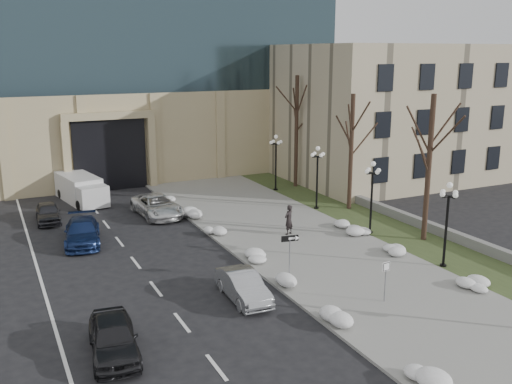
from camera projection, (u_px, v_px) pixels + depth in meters
ground at (392, 353)px, 22.08m from camera, size 160.00×160.00×0.00m
sidewalk at (293, 237)px, 35.78m from camera, size 9.00×40.00×0.12m
curb at (227, 247)px, 33.88m from camera, size 0.30×40.00×0.14m
grass_strip at (377, 224)px, 38.53m from camera, size 4.00×40.00×0.10m
stone_wall at (382, 209)px, 41.05m from camera, size 0.50×30.00×0.70m
classical_building at (391, 110)px, 54.40m from camera, size 22.00×18.12×12.00m
car_a at (113, 338)px, 21.75m from camera, size 2.25×4.54×1.49m
car_b at (243, 286)px, 26.72m from camera, size 1.58×4.16×1.35m
car_c at (82, 232)px, 34.61m from camera, size 2.85×5.29×1.46m
car_d at (157, 206)px, 40.45m from camera, size 2.86×5.59×1.51m
car_e at (48, 212)px, 39.05m from camera, size 1.80×3.99×1.33m
pedestrian at (289, 220)px, 35.92m from camera, size 0.83×0.71×1.92m
box_truck at (81, 189)px, 44.29m from camera, size 3.23×6.60×2.01m
one_way_sign at (293, 244)px, 28.33m from camera, size 0.94×0.32×2.52m
keep_sign at (386, 273)px, 26.08m from camera, size 0.44×0.09×2.05m
snow_clump_a at (419, 377)px, 19.93m from camera, size 1.10×1.60×0.36m
snow_clump_b at (338, 317)px, 24.41m from camera, size 1.10×1.60×0.36m
snow_clump_c at (288, 279)px, 28.47m from camera, size 1.10×1.60×0.36m
snow_clump_d at (255, 257)px, 31.64m from camera, size 1.10×1.60×0.36m
snow_clump_e at (214, 231)px, 36.15m from camera, size 1.10×1.60×0.36m
snow_clump_f at (194, 214)px, 39.95m from camera, size 1.10×1.60×0.36m
snow_clump_g at (173, 200)px, 43.66m from camera, size 1.10×1.60×0.36m
snow_clump_h at (476, 285)px, 27.85m from camera, size 1.10×1.60×0.36m
snow_clump_i at (399, 251)px, 32.62m from camera, size 1.10×1.60×0.36m
snow_clump_j at (345, 223)px, 37.92m from camera, size 1.10×1.60×0.36m
snow_clump_k at (358, 231)px, 36.16m from camera, size 1.10×1.60×0.36m
lamppost_a at (447, 213)px, 30.10m from camera, size 1.18×1.18×4.76m
lamppost_b at (372, 188)px, 35.78m from camera, size 1.18×1.18×4.76m
lamppost_c at (317, 169)px, 41.46m from camera, size 1.18×1.18×4.76m
lamppost_d at (276, 155)px, 47.15m from camera, size 1.18×1.18×4.76m
tree_near at (430, 148)px, 33.87m from camera, size 3.20×3.20×9.00m
tree_mid at (352, 136)px, 40.94m from camera, size 3.20×3.20×8.50m
tree_far at (297, 116)px, 47.78m from camera, size 3.20×3.20×9.50m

